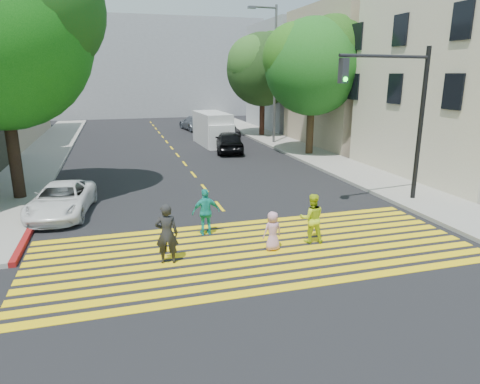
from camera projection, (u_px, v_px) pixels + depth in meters
name	position (u px, v px, depth m)	size (l,w,h in m)	color
ground	(270.00, 268.00, 11.89)	(120.00, 120.00, 0.00)	black
sidewalk_left	(48.00, 150.00, 29.95)	(3.00, 40.00, 0.15)	gray
sidewalk_right	(313.00, 155.00, 28.05)	(3.00, 60.00, 0.15)	gray
curb_red	(35.00, 220.00, 15.57)	(0.20, 8.00, 0.16)	maroon
crosswalk	(256.00, 250.00, 13.07)	(13.40, 5.30, 0.01)	yellow
lane_line	(169.00, 145.00, 32.72)	(0.12, 34.40, 0.01)	yellow
building_right_tan	(372.00, 77.00, 32.19)	(10.00, 10.00, 10.00)	tan
building_right_grey	(309.00, 77.00, 42.38)	(10.00, 10.00, 10.00)	gray
backdrop_block	(142.00, 68.00, 54.74)	(30.00, 8.00, 12.00)	gray
tree_right_near	(314.00, 62.00, 26.92)	(8.21, 7.96, 8.83)	#322113
tree_right_far	(263.00, 66.00, 35.76)	(7.49, 7.30, 8.76)	#4A241B
pedestrian_man	(167.00, 234.00, 12.00)	(0.64, 0.42, 1.75)	black
pedestrian_woman	(312.00, 218.00, 13.54)	(0.78, 0.60, 1.60)	#C4E01D
pedestrian_child	(273.00, 231.00, 12.97)	(0.60, 0.39, 1.22)	#CA90A9
pedestrian_extra	(206.00, 212.00, 14.18)	(0.93, 0.39, 1.58)	teal
white_sedan	(62.00, 200.00, 16.25)	(1.99, 4.32, 1.20)	white
dark_car_near	(229.00, 141.00, 29.37)	(1.77, 4.41, 1.50)	black
silver_car	(195.00, 123.00, 41.11)	(1.97, 4.85, 1.41)	slate
dark_car_parked	(226.00, 130.00, 36.56)	(1.28, 3.66, 1.21)	black
white_van	(213.00, 130.00, 32.33)	(2.16, 5.22, 2.43)	#BDBDBD
traffic_signal	(401.00, 105.00, 16.65)	(4.26, 0.85, 6.27)	black
street_lamp	(273.00, 67.00, 31.44)	(2.26, 0.38, 10.00)	slate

